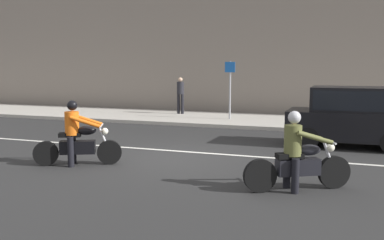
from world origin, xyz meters
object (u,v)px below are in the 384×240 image
Objects in this scene: motorcycle_with_rider_orange_stripe at (77,139)px; parked_hatchback_black at (350,116)px; street_sign_post at (230,84)px; pedestrian_bystander at (180,92)px; motorcycle_with_rider_olive at (297,158)px.

parked_hatchback_black is (6.24, 4.93, 0.28)m from motorcycle_with_rider_orange_stripe.
street_sign_post reaches higher than pedestrian_bystander.
pedestrian_bystander reaches higher than motorcycle_with_rider_orange_stripe.
street_sign_post is at bearing -23.66° from pedestrian_bystander.
parked_hatchback_black is 1.47× the size of street_sign_post.
street_sign_post reaches higher than motorcycle_with_rider_orange_stripe.
pedestrian_bystander is at bearing 156.34° from street_sign_post.
motorcycle_with_rider_olive is 10.53m from street_sign_post.
motorcycle_with_rider_orange_stripe is 1.14× the size of pedestrian_bystander.
street_sign_post is (-4.03, 9.67, 1.00)m from motorcycle_with_rider_olive.
street_sign_post is (-4.92, 4.34, 0.71)m from parked_hatchback_black.
motorcycle_with_rider_orange_stripe is at bearing -98.12° from street_sign_post.
pedestrian_bystander is (-6.78, 10.88, 0.51)m from motorcycle_with_rider_olive.
motorcycle_with_rider_olive is 1.13× the size of pedestrian_bystander.
motorcycle_with_rider_orange_stripe is 7.96m from parked_hatchback_black.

